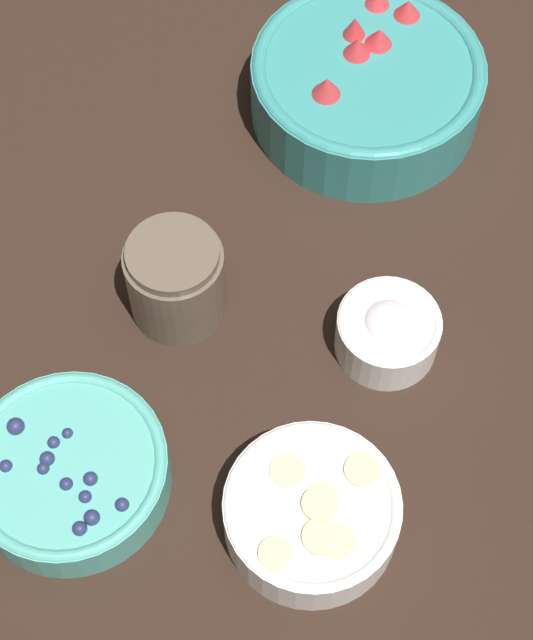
# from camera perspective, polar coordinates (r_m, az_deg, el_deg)

# --- Properties ---
(ground_plane) EXTENTS (4.00, 4.00, 0.00)m
(ground_plane) POSITION_cam_1_polar(r_m,az_deg,el_deg) (1.07, 1.52, 2.58)
(ground_plane) COLOR black
(bowl_strawberries) EXTENTS (0.25, 0.25, 0.10)m
(bowl_strawberries) POSITION_cam_1_polar(r_m,az_deg,el_deg) (1.17, 5.37, 12.49)
(bowl_strawberries) COLOR teal
(bowl_strawberries) RESTS_ON ground_plane
(bowl_blueberries) EXTENTS (0.18, 0.18, 0.06)m
(bowl_blueberries) POSITION_cam_1_polar(r_m,az_deg,el_deg) (0.96, -10.50, -7.89)
(bowl_blueberries) COLOR #56B7A8
(bowl_blueberries) RESTS_ON ground_plane
(bowl_bananas) EXTENTS (0.15, 0.15, 0.06)m
(bowl_bananas) POSITION_cam_1_polar(r_m,az_deg,el_deg) (0.93, 2.43, -10.21)
(bowl_bananas) COLOR white
(bowl_bananas) RESTS_ON ground_plane
(bowl_cream) EXTENTS (0.10, 0.10, 0.06)m
(bowl_cream) POSITION_cam_1_polar(r_m,az_deg,el_deg) (1.01, 6.50, -0.56)
(bowl_cream) COLOR white
(bowl_cream) RESTS_ON ground_plane
(jar_chocolate) EXTENTS (0.09, 0.09, 0.10)m
(jar_chocolate) POSITION_cam_1_polar(r_m,az_deg,el_deg) (1.02, -4.84, 2.07)
(jar_chocolate) COLOR brown
(jar_chocolate) RESTS_ON ground_plane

